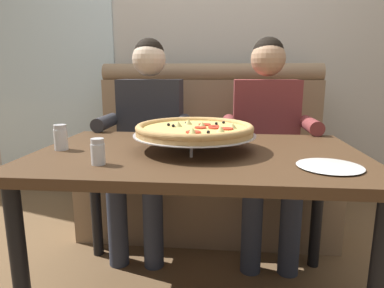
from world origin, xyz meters
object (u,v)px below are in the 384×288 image
(shaker_oregano, at_px, (98,154))
(shaker_pepper_flakes, at_px, (61,139))
(dining_table, at_px, (198,169))
(booth_bench, at_px, (208,168))
(diner_right, at_px, (267,132))
(pizza, at_px, (195,130))
(plate_near_left, at_px, (330,165))
(patio_chair, at_px, (80,125))
(diner_left, at_px, (148,130))

(shaker_oregano, distance_m, shaker_pepper_flakes, 0.33)
(dining_table, bearing_deg, booth_bench, 90.00)
(diner_right, distance_m, pizza, 0.73)
(diner_right, distance_m, plate_near_left, 0.86)
(booth_bench, xyz_separation_m, shaker_pepper_flakes, (-0.60, -0.94, 0.38))
(plate_near_left, height_order, patio_chair, patio_chair)
(diner_right, bearing_deg, plate_near_left, -82.06)
(pizza, bearing_deg, shaker_oregano, -139.89)
(shaker_pepper_flakes, bearing_deg, shaker_oregano, -41.01)
(booth_bench, height_order, plate_near_left, booth_bench)
(booth_bench, bearing_deg, plate_near_left, -66.49)
(booth_bench, height_order, shaker_oregano, booth_bench)
(pizza, bearing_deg, dining_table, -57.43)
(pizza, xyz_separation_m, shaker_pepper_flakes, (-0.58, -0.06, -0.04))
(diner_right, distance_m, shaker_oregano, 1.14)
(diner_left, bearing_deg, pizza, -60.21)
(diner_left, relative_size, pizza, 2.40)
(pizza, bearing_deg, shaker_pepper_flakes, -173.99)
(shaker_oregano, distance_m, plate_near_left, 0.83)
(plate_near_left, distance_m, patio_chair, 2.86)
(shaker_oregano, bearing_deg, diner_left, 91.30)
(dining_table, relative_size, patio_chair, 1.61)
(shaker_pepper_flakes, bearing_deg, diner_left, 71.18)
(dining_table, xyz_separation_m, patio_chair, (-1.39, 1.93, -0.13))
(booth_bench, height_order, patio_chair, booth_bench)
(diner_left, relative_size, plate_near_left, 5.53)
(pizza, relative_size, shaker_pepper_flakes, 4.80)
(plate_near_left, bearing_deg, diner_right, 97.94)
(shaker_oregano, relative_size, patio_chair, 0.11)
(booth_bench, height_order, shaker_pepper_flakes, booth_bench)
(dining_table, xyz_separation_m, shaker_pepper_flakes, (-0.60, -0.03, 0.13))
(booth_bench, bearing_deg, pizza, -91.12)
(shaker_pepper_flakes, distance_m, patio_chair, 2.14)
(booth_bench, relative_size, diner_left, 1.28)
(dining_table, relative_size, shaker_oregano, 14.28)
(dining_table, distance_m, plate_near_left, 0.54)
(dining_table, height_order, shaker_pepper_flakes, shaker_pepper_flakes)
(booth_bench, height_order, pizza, booth_bench)
(dining_table, distance_m, pizza, 0.17)
(booth_bench, relative_size, plate_near_left, 7.08)
(dining_table, height_order, diner_right, diner_right)
(diner_right, xyz_separation_m, shaker_oregano, (-0.71, -0.89, 0.06))
(dining_table, relative_size, pizza, 2.61)
(pizza, height_order, shaker_oregano, pizza)
(shaker_oregano, relative_size, shaker_pepper_flakes, 0.88)
(diner_right, relative_size, pizza, 2.40)
(booth_bench, height_order, diner_left, diner_left)
(diner_right, relative_size, shaker_oregano, 13.14)
(diner_left, relative_size, shaker_pepper_flakes, 11.53)
(dining_table, distance_m, shaker_pepper_flakes, 0.61)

